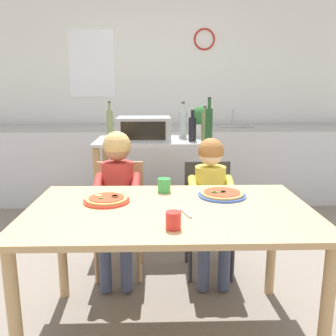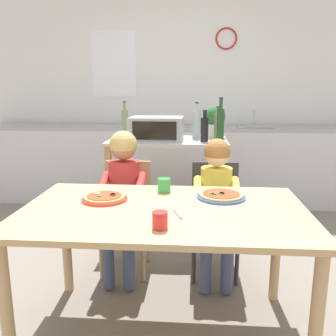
{
  "view_description": "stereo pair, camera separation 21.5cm",
  "coord_description": "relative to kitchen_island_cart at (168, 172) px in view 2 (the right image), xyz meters",
  "views": [
    {
      "loc": [
        -0.06,
        -1.8,
        1.36
      ],
      "look_at": [
        0.0,
        0.3,
        0.89
      ],
      "focal_mm": 38.61,
      "sensor_mm": 36.0,
      "label": 1
    },
    {
      "loc": [
        0.16,
        -1.79,
        1.36
      ],
      "look_at": [
        0.0,
        0.3,
        0.89
      ],
      "focal_mm": 38.61,
      "sensor_mm": 36.0,
      "label": 2
    }
  ],
  "objects": [
    {
      "name": "dining_table",
      "position": [
        0.09,
        -1.4,
        0.04
      ],
      "size": [
        1.5,
        0.9,
        0.74
      ],
      "color": "tan",
      "rests_on": "ground"
    },
    {
      "name": "bottle_slim_sauce",
      "position": [
        0.43,
        -0.06,
        0.43
      ],
      "size": [
        0.06,
        0.06,
        0.3
      ],
      "color": "olive",
      "rests_on": "kitchen_island_cart"
    },
    {
      "name": "ground_plane",
      "position": [
        0.09,
        -0.26,
        -0.61
      ],
      "size": [
        11.42,
        11.42,
        0.0
      ],
      "primitive_type": "plane",
      "color": "slate"
    },
    {
      "name": "bottle_dark_olive_oil",
      "position": [
        0.25,
        0.1,
        0.43
      ],
      "size": [
        0.07,
        0.07,
        0.33
      ],
      "color": "#ADB7B2",
      "rests_on": "kitchen_island_cart"
    },
    {
      "name": "dining_chair_right",
      "position": [
        0.4,
        -0.65,
        -0.13
      ],
      "size": [
        0.36,
        0.36,
        0.81
      ],
      "color": "#333338",
      "rests_on": "ground"
    },
    {
      "name": "drinking_cup_green",
      "position": [
        0.06,
        -1.1,
        0.18
      ],
      "size": [
        0.08,
        0.08,
        0.08
      ],
      "primitive_type": "cylinder",
      "color": "green",
      "rests_on": "dining_table"
    },
    {
      "name": "bottle_squat_spirits",
      "position": [
        -0.43,
        0.22,
        0.43
      ],
      "size": [
        0.06,
        0.06,
        0.33
      ],
      "color": "olive",
      "rests_on": "kitchen_island_cart"
    },
    {
      "name": "dining_chair_left",
      "position": [
        -0.26,
        -0.65,
        -0.13
      ],
      "size": [
        0.36,
        0.36,
        0.81
      ],
      "color": "tan",
      "rests_on": "ground"
    },
    {
      "name": "kitchen_island_cart",
      "position": [
        0.0,
        0.0,
        0.0
      ],
      "size": [
        1.05,
        0.59,
        0.91
      ],
      "color": "#B7BABF",
      "rests_on": "ground"
    },
    {
      "name": "bottle_brown_beer",
      "position": [
        0.45,
        -0.22,
        0.46
      ],
      "size": [
        0.06,
        0.06,
        0.38
      ],
      "color": "#1E4723",
      "rests_on": "kitchen_island_cart"
    },
    {
      "name": "potted_herb_plant",
      "position": [
        0.43,
        0.18,
        0.45
      ],
      "size": [
        0.19,
        0.19,
        0.29
      ],
      "color": "beige",
      "rests_on": "kitchen_island_cart"
    },
    {
      "name": "child_in_yellow_shirt",
      "position": [
        0.4,
        -0.78,
        0.04
      ],
      "size": [
        0.32,
        0.42,
        1.0
      ],
      "color": "#424C6B",
      "rests_on": "ground"
    },
    {
      "name": "bottle_tall_green_wine",
      "position": [
        0.32,
        -0.1,
        0.41
      ],
      "size": [
        0.07,
        0.07,
        0.27
      ],
      "color": "black",
      "rests_on": "kitchen_island_cart"
    },
    {
      "name": "drinking_cup_red",
      "position": [
        0.09,
        -1.69,
        0.17
      ],
      "size": [
        0.07,
        0.07,
        0.08
      ],
      "primitive_type": "cylinder",
      "color": "red",
      "rests_on": "dining_table"
    },
    {
      "name": "back_wall_tiled",
      "position": [
        0.08,
        1.51,
        0.75
      ],
      "size": [
        5.45,
        0.14,
        2.7
      ],
      "color": "white",
      "rests_on": "ground"
    },
    {
      "name": "toaster_oven",
      "position": [
        -0.1,
        -0.02,
        0.4
      ],
      "size": [
        0.46,
        0.37,
        0.2
      ],
      "color": "#999BA0",
      "rests_on": "kitchen_island_cart"
    },
    {
      "name": "pizza_plate_blue_rimmed",
      "position": [
        0.4,
        -1.2,
        0.15
      ],
      "size": [
        0.28,
        0.28,
        0.03
      ],
      "color": "#3356B7",
      "rests_on": "dining_table"
    },
    {
      "name": "pizza_plate_red_rimmed",
      "position": [
        -0.26,
        -1.28,
        0.15
      ],
      "size": [
        0.26,
        0.26,
        0.03
      ],
      "color": "red",
      "rests_on": "dining_table"
    },
    {
      "name": "serving_spoon",
      "position": [
        0.16,
        -1.49,
        0.14
      ],
      "size": [
        0.05,
        0.14,
        0.01
      ],
      "primitive_type": "cylinder",
      "rotation": [
        0.0,
        1.57,
        1.88
      ],
      "color": "#B7BABF",
      "rests_on": "dining_table"
    },
    {
      "name": "child_in_red_shirt",
      "position": [
        -0.26,
        -0.77,
        0.07
      ],
      "size": [
        0.32,
        0.42,
        1.05
      ],
      "color": "#424C6B",
      "rests_on": "ground"
    },
    {
      "name": "kitchen_counter",
      "position": [
        0.09,
        1.1,
        -0.15
      ],
      "size": [
        4.9,
        0.6,
        1.11
      ],
      "color": "silver",
      "rests_on": "ground"
    }
  ]
}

